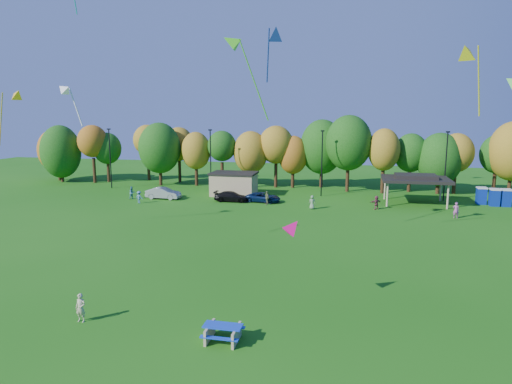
% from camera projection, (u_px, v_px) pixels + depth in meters
% --- Properties ---
extents(ground, '(160.00, 160.00, 0.00)m').
position_uv_depth(ground, '(230.00, 321.00, 25.34)').
color(ground, '#19600F').
rests_on(ground, ground).
extents(tree_line, '(93.57, 10.55, 11.15)m').
position_uv_depth(tree_line, '(304.00, 150.00, 68.34)').
color(tree_line, black).
rests_on(tree_line, ground).
extents(lamp_posts, '(64.50, 0.25, 9.09)m').
position_uv_depth(lamp_posts, '(322.00, 161.00, 62.57)').
color(lamp_posts, black).
rests_on(lamp_posts, ground).
extents(utility_building, '(6.30, 4.30, 3.25)m').
position_uv_depth(utility_building, '(234.00, 184.00, 63.73)').
color(utility_building, tan).
rests_on(utility_building, ground).
extents(pavilion, '(8.20, 6.20, 3.77)m').
position_uv_depth(pavilion, '(416.00, 179.00, 57.45)').
color(pavilion, tan).
rests_on(pavilion, ground).
extents(porta_potties, '(3.75, 2.03, 2.18)m').
position_uv_depth(porta_potties, '(494.00, 197.00, 56.81)').
color(porta_potties, navy).
rests_on(porta_potties, ground).
extents(picnic_table, '(1.97, 1.63, 0.85)m').
position_uv_depth(picnic_table, '(223.00, 332.00, 23.10)').
color(picnic_table, tan).
rests_on(picnic_table, ground).
extents(kite_flyer, '(0.60, 0.40, 1.62)m').
position_uv_depth(kite_flyer, '(81.00, 308.00, 25.17)').
color(kite_flyer, '#C2B792').
rests_on(kite_flyer, ground).
extents(car_a, '(4.22, 1.96, 1.40)m').
position_uv_depth(car_a, '(165.00, 192.00, 62.67)').
color(car_a, '#B8B8B8').
rests_on(car_a, ground).
extents(car_b, '(4.70, 1.71, 1.54)m').
position_uv_depth(car_b, '(163.00, 193.00, 61.20)').
color(car_b, '#A2A2A7').
rests_on(car_b, ground).
extents(car_c, '(4.72, 2.64, 1.25)m').
position_uv_depth(car_c, '(263.00, 197.00, 59.01)').
color(car_c, '#0C204A').
rests_on(car_c, ground).
extents(car_d, '(4.60, 1.94, 1.33)m').
position_uv_depth(car_d, '(232.00, 197.00, 59.36)').
color(car_d, black).
rests_on(car_d, ground).
extents(far_person_0, '(1.10, 0.76, 1.57)m').
position_uv_depth(far_person_0, '(139.00, 197.00, 58.26)').
color(far_person_0, '#4D7AAA').
rests_on(far_person_0, ground).
extents(far_person_1, '(0.97, 1.04, 1.69)m').
position_uv_depth(far_person_1, '(132.00, 193.00, 61.00)').
color(far_person_1, teal).
rests_on(far_person_1, ground).
extents(far_person_2, '(0.94, 1.05, 1.71)m').
position_uv_depth(far_person_2, '(267.00, 198.00, 57.39)').
color(far_person_2, olive).
rests_on(far_person_2, ground).
extents(far_person_3, '(0.89, 0.65, 1.68)m').
position_uv_depth(far_person_3, '(312.00, 202.00, 54.65)').
color(far_person_3, '#6B9062').
rests_on(far_person_3, ground).
extents(far_person_4, '(0.65, 0.43, 1.78)m').
position_uv_depth(far_person_4, '(456.00, 210.00, 49.99)').
color(far_person_4, '#BB58A3').
rests_on(far_person_4, ground).
extents(far_person_5, '(1.53, 1.31, 1.66)m').
position_uv_depth(far_person_5, '(376.00, 203.00, 54.56)').
color(far_person_5, '#83364A').
rests_on(far_person_5, ground).
extents(kite_0, '(4.36, 1.68, 7.43)m').
position_uv_depth(kite_0, '(231.00, 43.00, 37.78)').
color(kite_0, green).
extents(kite_3, '(3.04, 1.99, 5.34)m').
position_uv_depth(kite_3, '(17.00, 95.00, 40.81)').
color(kite_3, yellow).
extents(kite_4, '(1.65, 1.54, 1.33)m').
position_uv_depth(kite_4, '(293.00, 227.00, 26.09)').
color(kite_4, '#D60B6A').
extents(kite_6, '(2.10, 1.10, 3.38)m').
position_uv_depth(kite_6, '(63.00, 90.00, 34.08)').
color(kite_6, white).
extents(kite_7, '(1.64, 2.82, 4.49)m').
position_uv_depth(kite_7, '(275.00, 34.00, 34.78)').
color(kite_7, navy).
extents(kite_13, '(2.18, 3.29, 5.54)m').
position_uv_depth(kite_13, '(467.00, 52.00, 32.69)').
color(kite_13, yellow).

